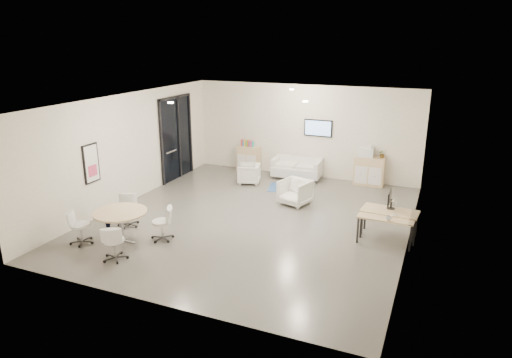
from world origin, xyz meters
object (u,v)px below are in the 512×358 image
Objects in this scene: desk_front at (386,219)px; sideboard_right at (369,171)px; armchair_right at (295,191)px; loveseat at (297,169)px; armchair_left at (249,173)px; round_table at (120,215)px; sideboard_left at (249,159)px; desk_rear at (390,213)px.

sideboard_right is at bearing 105.83° from desk_front.
armchair_right is (-1.70, -2.70, -0.08)m from sideboard_right.
armchair_right reaches higher than loveseat.
round_table is (-0.96, -5.42, 0.33)m from armchair_left.
armchair_left is at bearing 79.94° from round_table.
sideboard_right is (4.38, -0.02, 0.03)m from sideboard_left.
desk_front is at bearing -38.70° from sideboard_left.
sideboard_right is 0.77× the size of round_table.
loveseat is 1.24× the size of desk_rear.
sideboard_left reaches higher than desk_front.
sideboard_right is 1.35× the size of armchair_left.
desk_rear is 1.09× the size of round_table.
armchair_left reaches higher than desk_rear.
sideboard_left is 1.12× the size of armchair_right.
armchair_right is at bearing 159.48° from desk_rear.
sideboard_right is 4.52m from desk_front.
desk_rear is (1.15, -4.03, 0.14)m from sideboard_right.
sideboard_right is 8.26m from round_table.
sideboard_left is 6.81m from round_table.
armchair_right is 0.59× the size of desk_rear.
round_table is (-5.85, -2.39, 0.08)m from desk_front.
loveseat is 5.29m from desk_rear.
sideboard_left is at bearing 142.80° from desk_front.
sideboard_left is at bearing 171.88° from loveseat.
desk_rear is (2.85, -1.33, 0.22)m from armchair_right.
sideboard_right is 2.45m from loveseat.
armchair_right is at bearing -76.23° from loveseat.
armchair_left is at bearing -66.12° from sideboard_left.
sideboard_right reaches higher than desk_front.
desk_front is (5.49, -4.40, 0.15)m from sideboard_left.
sideboard_right is at bearing 93.83° from armchair_left.
loveseat is 2.65m from armchair_right.
sideboard_right is 0.70× the size of desk_rear.
armchair_right reaches higher than desk_rear.
armchair_right is 0.63× the size of desk_front.
sideboard_left is 7.04m from desk_front.
desk_rear is at bearing -8.43° from armchair_right.
sideboard_right reaches higher than loveseat.
desk_front is 1.03× the size of round_table.
sideboard_left is 0.66× the size of desk_rear.
loveseat reaches higher than desk_rear.
desk_rear is (4.92, -2.68, 0.26)m from armchair_left.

